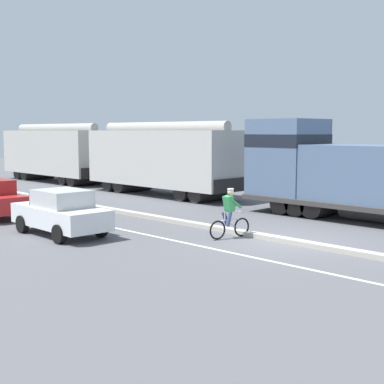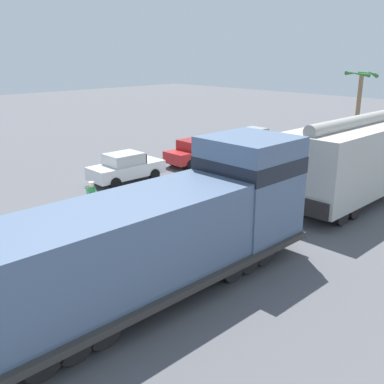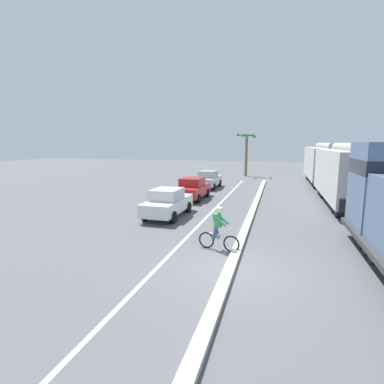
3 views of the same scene
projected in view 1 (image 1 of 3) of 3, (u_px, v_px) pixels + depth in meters
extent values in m
plane|color=#56565B|center=(281.00, 242.00, 17.77)|extent=(120.00, 120.00, 0.00)
cube|color=#B2AD9E|center=(162.00, 219.00, 22.00)|extent=(0.36, 36.00, 0.16)
cube|color=silver|center=(114.00, 228.00, 20.33)|extent=(0.14, 36.00, 0.01)
cube|color=slate|center=(288.00, 158.00, 24.31)|extent=(2.80, 2.80, 3.50)
cube|color=black|center=(288.00, 141.00, 24.22)|extent=(2.83, 2.83, 0.56)
cube|color=#383533|center=(378.00, 205.00, 21.40)|extent=(3.10, 11.60, 0.20)
cylinder|color=#4C4947|center=(378.00, 209.00, 21.42)|extent=(1.10, 3.00, 1.10)
cylinder|color=black|center=(294.00, 201.00, 24.24)|extent=(2.40, 1.00, 1.00)
cylinder|color=black|center=(310.00, 203.00, 23.68)|extent=(2.40, 1.00, 1.00)
cylinder|color=black|center=(325.00, 205.00, 23.11)|extent=(2.40, 1.00, 1.00)
cube|color=#BAB7B0|center=(162.00, 158.00, 30.41)|extent=(2.90, 10.40, 3.10)
cylinder|color=#9E9C95|center=(162.00, 127.00, 30.21)|extent=(0.60, 9.88, 0.60)
cube|color=black|center=(108.00, 174.00, 34.25)|extent=(2.61, 0.10, 0.70)
cube|color=black|center=(232.00, 185.00, 26.84)|extent=(2.61, 0.10, 0.70)
cylinder|color=black|center=(122.00, 183.00, 33.27)|extent=(2.46, 0.90, 0.90)
cylinder|color=black|center=(133.00, 184.00, 32.49)|extent=(2.46, 0.90, 0.90)
cylinder|color=black|center=(196.00, 191.00, 28.72)|extent=(2.46, 0.90, 0.90)
cylinder|color=black|center=(211.00, 193.00, 27.94)|extent=(2.46, 0.90, 0.90)
cube|color=#B7B4AC|center=(56.00, 152.00, 38.60)|extent=(2.90, 10.40, 3.10)
cylinder|color=#9B9992|center=(55.00, 128.00, 38.40)|extent=(0.60, 9.88, 0.60)
cube|color=black|center=(22.00, 165.00, 42.44)|extent=(2.61, 0.10, 0.70)
cube|color=black|center=(98.00, 173.00, 35.03)|extent=(2.61, 0.10, 0.70)
cylinder|color=black|center=(31.00, 173.00, 41.45)|extent=(2.46, 0.90, 0.90)
cylinder|color=black|center=(38.00, 173.00, 40.68)|extent=(2.46, 0.90, 0.90)
cylinder|color=black|center=(77.00, 178.00, 36.90)|extent=(2.46, 0.90, 0.90)
cylinder|color=black|center=(86.00, 179.00, 36.13)|extent=(2.46, 0.90, 0.90)
cube|color=silver|center=(60.00, 216.00, 18.88)|extent=(1.78, 4.23, 0.70)
cube|color=beige|center=(62.00, 198.00, 18.70)|extent=(1.53, 1.93, 0.60)
cube|color=#1E232D|center=(48.00, 197.00, 19.42)|extent=(1.43, 0.15, 0.51)
cylinder|color=black|center=(22.00, 224.00, 19.30)|extent=(0.23, 0.64, 0.64)
cylinder|color=black|center=(62.00, 219.00, 20.41)|extent=(0.23, 0.64, 0.64)
cylinder|color=black|center=(59.00, 234.00, 17.43)|extent=(0.23, 0.64, 0.64)
cylinder|color=black|center=(101.00, 228.00, 18.54)|extent=(0.23, 0.64, 0.64)
cylinder|color=black|center=(21.00, 211.00, 22.39)|extent=(0.23, 0.64, 0.64)
torus|color=black|center=(242.00, 227.00, 18.66)|extent=(0.66, 0.18, 0.66)
torus|color=black|center=(218.00, 230.00, 18.08)|extent=(0.66, 0.18, 0.66)
cylinder|color=silver|center=(230.00, 220.00, 18.34)|extent=(0.78, 0.20, 0.05)
cylinder|color=silver|center=(232.00, 225.00, 18.41)|extent=(0.48, 0.14, 0.36)
cylinder|color=silver|center=(225.00, 216.00, 18.20)|extent=(0.04, 0.04, 0.30)
cylinder|color=silver|center=(240.00, 212.00, 18.56)|extent=(0.13, 0.48, 0.04)
cylinder|color=#38476B|center=(225.00, 218.00, 18.35)|extent=(0.32, 0.19, 0.52)
cylinder|color=#38476B|center=(229.00, 219.00, 18.18)|extent=(0.29, 0.19, 0.52)
cube|color=#338C4C|center=(229.00, 204.00, 18.25)|extent=(0.39, 0.40, 0.57)
sphere|color=beige|center=(231.00, 192.00, 18.24)|extent=(0.22, 0.22, 0.22)
cylinder|color=white|center=(231.00, 189.00, 18.23)|extent=(0.22, 0.22, 0.05)
cylinder|color=#338C4C|center=(231.00, 203.00, 18.49)|extent=(0.47, 0.18, 0.36)
cylinder|color=#338C4C|center=(236.00, 204.00, 18.22)|extent=(0.47, 0.18, 0.36)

